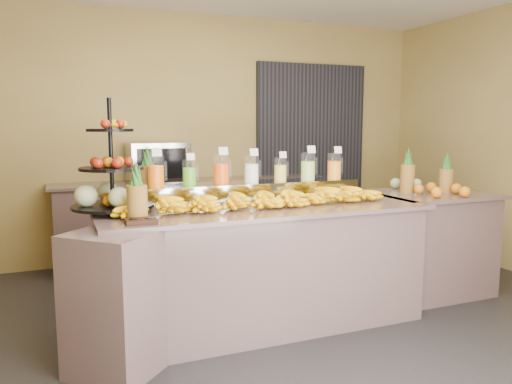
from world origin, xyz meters
TOP-DOWN VIEW (x-y plane):
  - ground at (0.00, 0.00)m, footprint 6.00×6.00m
  - room_envelope at (0.19, 0.79)m, footprint 6.04×5.02m
  - buffet_counter at (-0.12, 0.26)m, footprint 2.75×1.25m
  - right_counter at (1.70, 0.40)m, footprint 1.08×0.88m
  - back_ledge at (0.00, 2.25)m, footprint 3.10×0.55m
  - pitcher_tray at (0.03, 0.58)m, footprint 1.85×0.30m
  - juice_pitcher_orange_a at (-0.75, 0.58)m, footprint 0.13×0.13m
  - juice_pitcher_green at (-0.49, 0.58)m, footprint 0.11×0.11m
  - juice_pitcher_orange_b at (-0.23, 0.58)m, footprint 0.13×0.13m
  - juice_pitcher_milk at (0.03, 0.58)m, footprint 0.12×0.12m
  - juice_pitcher_lemon at (0.29, 0.58)m, footprint 0.11×0.11m
  - juice_pitcher_lime at (0.55, 0.58)m, footprint 0.12×0.13m
  - juice_pitcher_orange_c at (0.81, 0.58)m, footprint 0.12×0.12m
  - banana_heap at (-0.05, 0.22)m, footprint 2.11×0.19m
  - fruit_stand at (-1.06, 0.42)m, footprint 0.68×0.68m
  - condiment_caddy at (-0.98, -0.06)m, footprint 0.20×0.15m
  - pineapple_left_a at (-0.98, 0.07)m, footprint 0.13×0.13m
  - pineapple_left_b at (-0.79, 0.74)m, footprint 0.16×0.16m
  - right_fruit_pile at (1.67, 0.31)m, footprint 0.49×0.47m
  - oven_warmer at (-0.41, 2.25)m, footprint 0.65×0.47m

SIDE VIEW (x-z plane):
  - ground at x=0.00m, z-range 0.00..0.00m
  - buffet_counter at x=-0.12m, z-range 0.00..0.93m
  - back_ledge at x=0.00m, z-range 0.00..0.93m
  - right_counter at x=1.70m, z-range 0.00..0.93m
  - condiment_caddy at x=-0.98m, z-range 0.93..0.96m
  - pitcher_tray at x=0.03m, z-range 0.93..1.08m
  - banana_heap at x=-0.05m, z-range 0.92..1.10m
  - right_fruit_pile at x=1.67m, z-range 0.88..1.14m
  - pineapple_left_a at x=-0.98m, z-range 0.88..1.27m
  - pineapple_left_b at x=-0.79m, z-range 0.88..1.33m
  - fruit_stand at x=-1.06m, z-range 0.74..1.54m
  - oven_warmer at x=-0.41m, z-range 0.93..1.35m
  - juice_pitcher_lemon at x=0.29m, z-range 1.04..1.29m
  - juice_pitcher_green at x=-0.49m, z-range 1.04..1.30m
  - juice_pitcher_milk at x=0.03m, z-range 1.03..1.32m
  - juice_pitcher_orange_c at x=0.81m, z-range 1.03..1.32m
  - juice_pitcher_lime at x=0.55m, z-range 1.03..1.33m
  - juice_pitcher_orange_b at x=-0.23m, z-range 1.03..1.34m
  - juice_pitcher_orange_a at x=-0.75m, z-range 1.03..1.34m
  - room_envelope at x=0.19m, z-range 0.47..3.29m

